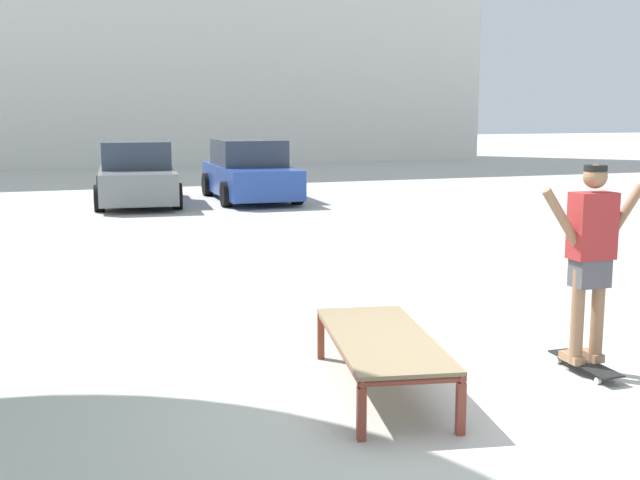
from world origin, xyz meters
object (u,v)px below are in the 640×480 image
(car_grey, at_px, (136,175))
(car_blue, at_px, (249,172))
(skater, at_px, (591,250))
(skate_box, at_px, (382,342))
(skateboard, at_px, (585,364))

(car_grey, xyz_separation_m, car_blue, (2.77, -0.04, 0.00))
(skater, distance_m, car_blue, 13.97)
(skater, bearing_deg, car_blue, 87.74)
(car_grey, height_order, car_blue, same)
(skate_box, distance_m, car_grey, 13.85)
(skateboard, height_order, skater, skater)
(skater, distance_m, car_grey, 14.16)
(car_grey, distance_m, car_blue, 2.77)
(skater, xyz_separation_m, car_grey, (-2.22, 13.98, -0.38))
(skater, bearing_deg, car_grey, 99.01)
(car_blue, bearing_deg, skateboard, -92.26)
(skate_box, relative_size, car_blue, 0.47)
(skate_box, height_order, skateboard, skate_box)
(skateboard, bearing_deg, skate_box, 175.64)
(skate_box, bearing_deg, car_grey, 91.57)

